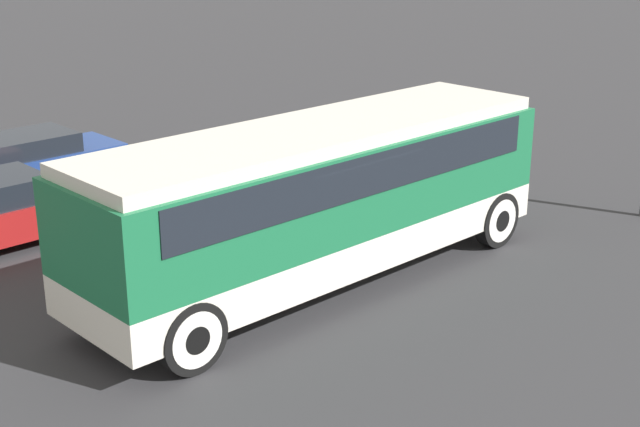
% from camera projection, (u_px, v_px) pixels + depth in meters
% --- Properties ---
extents(ground_plane, '(120.00, 120.00, 0.00)m').
position_uv_depth(ground_plane, '(320.00, 281.00, 16.14)').
color(ground_plane, '#2D2D30').
extents(tour_bus, '(9.38, 2.54, 2.90)m').
position_uv_depth(tour_bus, '(324.00, 188.00, 15.63)').
color(tour_bus, silver).
rests_on(tour_bus, ground_plane).
extents(parked_car_near, '(4.08, 1.79, 1.40)m').
position_uv_depth(parked_car_near, '(33.00, 162.00, 21.07)').
color(parked_car_near, navy).
rests_on(parked_car_near, ground_plane).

